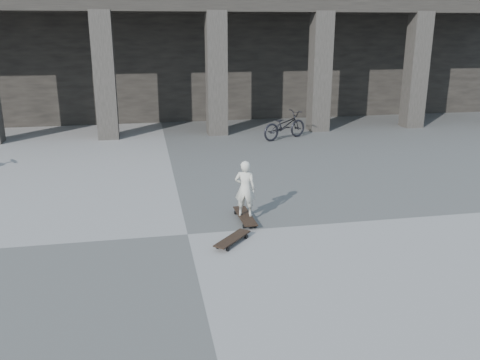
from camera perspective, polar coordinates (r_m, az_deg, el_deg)
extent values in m
plane|color=#4C4B49|center=(9.04, -5.90, -6.09)|extent=(90.00, 90.00, 0.00)
cube|color=black|center=(22.31, -9.55, 15.36)|extent=(28.00, 6.00, 6.00)
cube|color=black|center=(17.92, -9.29, 18.89)|extent=(28.00, 2.80, 0.50)
cube|color=#2B2924|center=(16.91, -14.97, 11.21)|extent=(0.65, 0.65, 4.00)
cube|color=#2B2924|center=(17.04, -2.67, 11.79)|extent=(0.65, 0.65, 4.00)
cube|color=#2B2924|center=(17.91, 8.97, 11.85)|extent=(0.65, 0.65, 4.00)
cube|color=#2B2924|center=(19.40, 19.16, 11.52)|extent=(0.65, 0.65, 4.00)
cube|color=black|center=(9.57, 0.57, -4.04)|extent=(0.27, 1.06, 0.02)
cube|color=#B2B2B7|center=(9.92, 0.09, -3.54)|extent=(0.22, 0.06, 0.03)
cube|color=#B2B2B7|center=(9.26, 1.08, -5.09)|extent=(0.22, 0.06, 0.03)
cylinder|color=black|center=(9.91, -0.53, -3.65)|extent=(0.04, 0.08, 0.08)
cylinder|color=black|center=(9.95, 0.70, -3.55)|extent=(0.04, 0.08, 0.08)
cylinder|color=black|center=(9.24, 0.42, -5.21)|extent=(0.04, 0.08, 0.08)
cylinder|color=black|center=(9.28, 1.74, -5.10)|extent=(0.04, 0.08, 0.08)
cube|color=black|center=(8.59, -0.87, -6.58)|extent=(0.74, 0.79, 0.02)
cube|color=#B2B2B7|center=(8.85, 0.17, -6.17)|extent=(0.18, 0.17, 0.03)
cube|color=#B2B2B7|center=(8.38, -1.96, -7.56)|extent=(0.18, 0.17, 0.03)
cylinder|color=black|center=(8.90, -0.37, -6.11)|extent=(0.07, 0.08, 0.08)
cylinder|color=black|center=(8.81, 0.72, -6.36)|extent=(0.07, 0.08, 0.08)
cylinder|color=black|center=(8.43, -2.52, -7.48)|extent=(0.07, 0.08, 0.08)
cylinder|color=black|center=(8.33, -1.40, -7.77)|extent=(0.07, 0.08, 0.08)
imported|color=beige|center=(9.39, 0.58, -0.96)|extent=(0.45, 0.37, 1.06)
imported|color=black|center=(16.51, 5.02, 6.13)|extent=(1.79, 1.27, 0.89)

